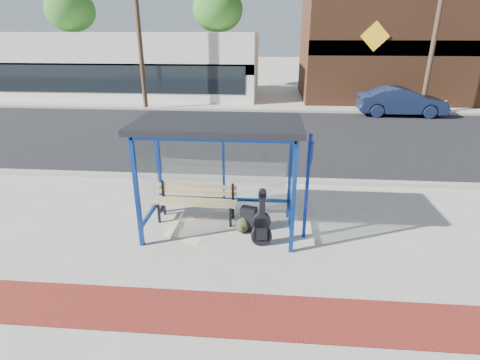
# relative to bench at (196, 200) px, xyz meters

# --- Properties ---
(ground) EXTENTS (120.00, 120.00, 0.00)m
(ground) POSITION_rel_bench_xyz_m (0.60, -0.46, -0.49)
(ground) COLOR #B2ADA0
(ground) RESTS_ON ground
(brick_paver_strip) EXTENTS (60.00, 1.00, 0.01)m
(brick_paver_strip) POSITION_rel_bench_xyz_m (0.60, -3.06, -0.49)
(brick_paver_strip) COLOR maroon
(brick_paver_strip) RESTS_ON ground
(curb_near) EXTENTS (60.00, 0.25, 0.12)m
(curb_near) POSITION_rel_bench_xyz_m (0.60, 2.44, -0.43)
(curb_near) COLOR gray
(curb_near) RESTS_ON ground
(street_asphalt) EXTENTS (60.00, 10.00, 0.00)m
(street_asphalt) POSITION_rel_bench_xyz_m (0.60, 7.54, -0.49)
(street_asphalt) COLOR black
(street_asphalt) RESTS_ON ground
(curb_far) EXTENTS (60.00, 0.25, 0.12)m
(curb_far) POSITION_rel_bench_xyz_m (0.60, 12.64, -0.43)
(curb_far) COLOR gray
(curb_far) RESTS_ON ground
(far_sidewalk) EXTENTS (60.00, 4.00, 0.01)m
(far_sidewalk) POSITION_rel_bench_xyz_m (0.60, 14.54, -0.49)
(far_sidewalk) COLOR #B2ADA0
(far_sidewalk) RESTS_ON ground
(bus_shelter) EXTENTS (3.30, 1.80, 2.42)m
(bus_shelter) POSITION_rel_bench_xyz_m (0.60, -0.39, 1.58)
(bus_shelter) COLOR navy
(bus_shelter) RESTS_ON ground
(storefront_white) EXTENTS (18.00, 6.04, 4.00)m
(storefront_white) POSITION_rel_bench_xyz_m (-8.40, 17.52, 1.51)
(storefront_white) COLOR silver
(storefront_white) RESTS_ON ground
(storefront_brown) EXTENTS (10.00, 7.08, 6.40)m
(storefront_brown) POSITION_rel_bench_xyz_m (8.60, 18.03, 2.71)
(storefront_brown) COLOR #59331E
(storefront_brown) RESTS_ON ground
(tree_left) EXTENTS (3.60, 3.60, 7.03)m
(tree_left) POSITION_rel_bench_xyz_m (-13.40, 21.54, 4.96)
(tree_left) COLOR #4C3826
(tree_left) RESTS_ON ground
(tree_mid) EXTENTS (3.60, 3.60, 7.03)m
(tree_mid) POSITION_rel_bench_xyz_m (-2.40, 21.54, 4.96)
(tree_mid) COLOR #4C3826
(tree_mid) RESTS_ON ground
(tree_right) EXTENTS (3.60, 3.60, 7.03)m
(tree_right) POSITION_rel_bench_xyz_m (13.10, 21.54, 4.96)
(tree_right) COLOR #4C3826
(tree_right) RESTS_ON ground
(utility_pole_west) EXTENTS (1.60, 0.24, 8.00)m
(utility_pole_west) POSITION_rel_bench_xyz_m (-5.40, 12.94, 3.62)
(utility_pole_west) COLOR #4C3826
(utility_pole_west) RESTS_ON ground
(utility_pole_east) EXTENTS (1.60, 0.24, 8.00)m
(utility_pole_east) POSITION_rel_bench_xyz_m (9.60, 12.94, 3.62)
(utility_pole_east) COLOR #4C3826
(utility_pole_east) RESTS_ON ground
(bench) EXTENTS (1.85, 0.51, 0.87)m
(bench) POSITION_rel_bench_xyz_m (0.00, 0.00, 0.00)
(bench) COLOR black
(bench) RESTS_ON ground
(guitar_bag) EXTENTS (0.43, 0.17, 1.16)m
(guitar_bag) POSITION_rel_bench_xyz_m (1.51, -1.01, -0.07)
(guitar_bag) COLOR black
(guitar_bag) RESTS_ON ground
(suitcase) EXTENTS (0.38, 0.30, 0.58)m
(suitcase) POSITION_rel_bench_xyz_m (1.21, -0.41, -0.22)
(suitcase) COLOR black
(suitcase) RESTS_ON ground
(backpack) EXTENTS (0.33, 0.31, 0.33)m
(backpack) POSITION_rel_bench_xyz_m (1.09, -0.53, -0.33)
(backpack) COLOR #2A2C18
(backpack) RESTS_ON ground
(sign_post) EXTENTS (0.12, 0.28, 2.24)m
(sign_post) POSITION_rel_bench_xyz_m (2.41, -0.61, 0.77)
(sign_post) COLOR navy
(sign_post) RESTS_ON ground
(newspaper_a) EXTENTS (0.38, 0.31, 0.01)m
(newspaper_a) POSITION_rel_bench_xyz_m (-0.40, -0.70, -0.49)
(newspaper_a) COLOR white
(newspaper_a) RESTS_ON ground
(newspaper_b) EXTENTS (0.41, 0.36, 0.01)m
(newspaper_b) POSITION_rel_bench_xyz_m (0.08, -0.96, -0.49)
(newspaper_b) COLOR white
(newspaper_b) RESTS_ON ground
(newspaper_c) EXTENTS (0.44, 0.41, 0.01)m
(newspaper_c) POSITION_rel_bench_xyz_m (-0.24, -0.06, -0.49)
(newspaper_c) COLOR white
(newspaper_c) RESTS_ON ground
(parked_car) EXTENTS (4.36, 1.57, 1.43)m
(parked_car) POSITION_rel_bench_xyz_m (8.25, 12.22, 0.22)
(parked_car) COLOR #172243
(parked_car) RESTS_ON ground
(fire_hydrant) EXTENTS (0.31, 0.20, 0.67)m
(fire_hydrant) POSITION_rel_bench_xyz_m (10.89, 13.21, -0.13)
(fire_hydrant) COLOR red
(fire_hydrant) RESTS_ON ground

